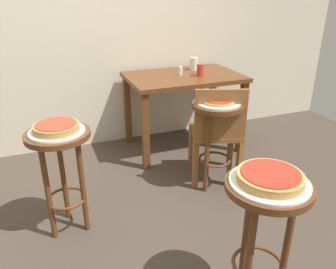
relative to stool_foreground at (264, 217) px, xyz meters
The scene contains 15 objects.
ground_plane 1.03m from the stool_foreground, 128.02° to the left, with size 6.00×6.00×0.00m, color #42382D.
stool_foreground is the anchor object (origin of this frame).
serving_plate_foreground 0.19m from the stool_foreground, 45.00° to the left, with size 0.37×0.37×0.01m, color white.
pizza_foreground 0.22m from the stool_foreground, ahead, with size 0.30×0.30×0.05m.
stool_middle 1.29m from the stool_foreground, 131.70° to the left, with size 0.40×0.40×0.73m.
serving_plate_middle 1.30m from the stool_foreground, 131.70° to the left, with size 0.34×0.34×0.01m, color silver.
pizza_middle 1.31m from the stool_foreground, 131.70° to the left, with size 0.28×0.28×0.05m.
stool_leftside 1.15m from the stool_foreground, 72.75° to the left, with size 0.40×0.40×0.73m.
serving_plate_leftside 1.16m from the stool_foreground, 72.75° to the left, with size 0.35×0.35×0.01m, color silver.
pizza_leftside 1.17m from the stool_foreground, 72.75° to the left, with size 0.26×0.26×0.02m.
dining_table 1.92m from the stool_foreground, 78.14° to the left, with size 1.09×0.72×0.76m.
cup_near_edge 1.88m from the stool_foreground, 73.68° to the left, with size 0.07×0.07×0.12m, color red.
cup_far_edge 2.15m from the stool_foreground, 74.19° to the left, with size 0.08×0.08×0.13m, color silver.
condiment_shaker 1.94m from the stool_foreground, 79.16° to the left, with size 0.04×0.04×0.08m, color white.
wooden_chair 1.22m from the stool_foreground, 71.77° to the left, with size 0.51×0.51×0.85m.
Camera 1 is at (-0.36, -1.75, 1.55)m, focal length 35.96 mm.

